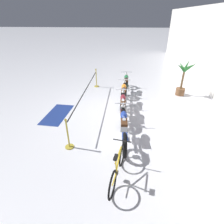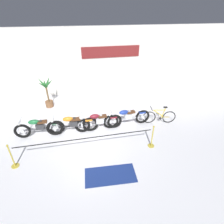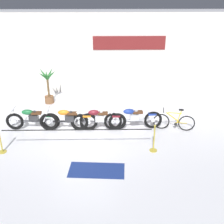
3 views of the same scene
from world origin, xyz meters
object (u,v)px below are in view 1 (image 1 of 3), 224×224
Objects in this scene: motorcycle_orange_1 at (124,95)px; stanchion_mid_left at (68,138)px; motorcycle_blue_3 at (124,126)px; stanchion_far_left at (91,85)px; potted_palm_left_of_row at (183,78)px; motorcycle_green_0 at (126,84)px; motorcycle_maroon_2 at (123,107)px; bicycle at (118,167)px; floor_banner at (57,114)px.

stanchion_mid_left is (3.24, -1.63, -0.12)m from motorcycle_orange_1.
stanchion_far_left reaches higher than motorcycle_blue_3.
potted_palm_left_of_row reaches higher than motorcycle_orange_1.
potted_palm_left_of_row is at bearing 87.35° from motorcycle_green_0.
motorcycle_maroon_2 is 2.60m from stanchion_mid_left.
potted_palm_left_of_row reaches higher than motorcycle_maroon_2.
motorcycle_green_0 is 1.48m from motorcycle_orange_1.
motorcycle_green_0 is 5.03m from stanchion_mid_left.
potted_palm_left_of_row reaches higher than bicycle.
bicycle is 1.58× the size of stanchion_mid_left.
potted_palm_left_of_row is (-3.98, 2.89, 0.44)m from motorcycle_blue_3.
motorcycle_blue_3 is 3.66m from stanchion_far_left.
stanchion_far_left reaches higher than motorcycle_maroon_2.
potted_palm_left_of_row reaches higher than motorcycle_green_0.
motorcycle_green_0 is at bearing 176.27° from motorcycle_orange_1.
stanchion_far_left is (0.87, -1.72, 0.19)m from motorcycle_green_0.
bicycle is 6.42m from potted_palm_left_of_row.
bicycle reaches higher than floor_banner.
floor_banner is (-3.09, -2.73, -0.36)m from bicycle.
motorcycle_orange_1 is at bearing -3.73° from motorcycle_green_0.
motorcycle_orange_1 is 2.25× the size of stanchion_mid_left.
bicycle is at bearing 45.36° from floor_banner.
motorcycle_blue_3 reaches higher than motorcycle_green_0.
stanchion_far_left is 5.17× the size of stanchion_mid_left.
potted_palm_left_of_row is at bearing 114.47° from motorcycle_orange_1.
motorcycle_orange_1 is 1.42× the size of bicycle.
bicycle is at bearing -0.65° from motorcycle_maroon_2.
motorcycle_green_0 reaches higher than floor_banner.
motorcycle_orange_1 is at bearing 153.35° from stanchion_mid_left.
motorcycle_green_0 is at bearing 177.90° from motorcycle_maroon_2.
motorcycle_blue_3 is 1.69m from bicycle.
motorcycle_orange_1 reaches higher than floor_banner.
motorcycle_green_0 is 3.97m from floor_banner.
motorcycle_blue_3 is at bearing 67.48° from floor_banner.
motorcycle_maroon_2 is at bearing 41.70° from stanchion_far_left.
motorcycle_orange_1 is at bearing 179.50° from bicycle.
motorcycle_orange_1 reaches higher than motorcycle_blue_3.
motorcycle_maroon_2 is (2.70, -0.10, -0.00)m from motorcycle_green_0.
motorcycle_maroon_2 is 3.10m from bicycle.
stanchion_far_left is 3.86m from stanchion_mid_left.
motorcycle_orange_1 is 1.32× the size of potted_palm_left_of_row.
potted_palm_left_of_row is 4.65m from stanchion_far_left.
stanchion_mid_left reaches higher than motorcycle_maroon_2.
motorcycle_orange_1 is at bearing 117.85° from floor_banner.
motorcycle_blue_3 is 0.44× the size of stanchion_far_left.
motorcycle_maroon_2 is at bearing 179.35° from bicycle.
bicycle is 0.93× the size of potted_palm_left_of_row.
motorcycle_orange_1 is 3.63m from stanchion_mid_left.
floor_banner is (-2.01, -1.14, -0.35)m from stanchion_mid_left.
bicycle is 5.18m from stanchion_far_left.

